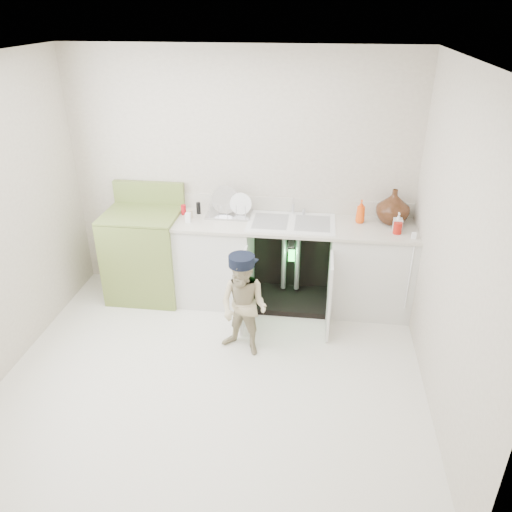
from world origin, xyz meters
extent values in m
plane|color=silver|center=(0.00, 0.00, 0.00)|extent=(3.50, 3.50, 0.00)
cube|color=beige|center=(0.00, 1.50, 1.25)|extent=(3.50, 2.50, 0.02)
cube|color=beige|center=(0.00, -1.50, 1.25)|extent=(3.50, 2.50, 0.02)
cube|color=beige|center=(1.75, 0.00, 1.25)|extent=(2.50, 3.00, 0.02)
plane|color=white|center=(0.00, 0.00, 2.50)|extent=(3.50, 3.50, 0.00)
cube|color=white|center=(-0.25, 1.20, 0.43)|extent=(0.80, 0.60, 0.86)
cube|color=white|center=(1.35, 1.20, 0.43)|extent=(0.80, 0.60, 0.86)
cube|color=black|center=(0.55, 1.47, 0.43)|extent=(0.80, 0.06, 0.86)
cube|color=black|center=(0.55, 1.20, 0.03)|extent=(0.80, 0.60, 0.06)
cylinder|color=gray|center=(0.48, 1.30, 0.45)|extent=(0.05, 0.05, 0.70)
cylinder|color=gray|center=(0.62, 1.30, 0.45)|extent=(0.05, 0.05, 0.70)
cylinder|color=gray|center=(0.55, 1.25, 0.62)|extent=(0.07, 0.18, 0.07)
cube|color=white|center=(0.15, 0.70, 0.40)|extent=(0.03, 0.40, 0.76)
cube|color=white|center=(0.95, 0.70, 0.40)|extent=(0.02, 0.40, 0.76)
cube|color=beige|center=(0.55, 1.20, 0.89)|extent=(2.44, 0.64, 0.03)
cube|color=beige|center=(0.55, 1.49, 0.98)|extent=(2.44, 0.02, 0.15)
cube|color=white|center=(0.55, 1.20, 0.90)|extent=(0.85, 0.55, 0.02)
cube|color=gray|center=(0.34, 1.20, 0.91)|extent=(0.34, 0.40, 0.01)
cube|color=gray|center=(0.76, 1.20, 0.91)|extent=(0.34, 0.40, 0.01)
cylinder|color=silver|center=(0.55, 1.42, 0.99)|extent=(0.03, 0.03, 0.17)
cylinder|color=silver|center=(0.55, 1.36, 1.06)|extent=(0.02, 0.14, 0.02)
cylinder|color=silver|center=(0.66, 1.42, 0.94)|extent=(0.04, 0.04, 0.06)
cylinder|color=white|center=(1.68, 0.89, 0.55)|extent=(0.01, 0.01, 0.70)
cube|color=white|center=(1.68, 0.98, 0.93)|extent=(0.04, 0.02, 0.06)
cube|color=silver|center=(-0.09, 1.32, 0.91)|extent=(0.45, 0.30, 0.02)
cylinder|color=silver|center=(-0.13, 1.34, 0.99)|extent=(0.28, 0.10, 0.27)
cylinder|color=white|center=(0.03, 1.32, 0.98)|extent=(0.22, 0.06, 0.22)
cylinder|color=silver|center=(-0.27, 1.22, 0.99)|extent=(0.01, 0.01, 0.13)
cylinder|color=silver|center=(-0.18, 1.22, 0.99)|extent=(0.01, 0.01, 0.13)
cylinder|color=silver|center=(-0.09, 1.22, 0.99)|extent=(0.01, 0.01, 0.13)
cylinder|color=silver|center=(0.00, 1.22, 0.99)|extent=(0.01, 0.01, 0.13)
cylinder|color=silver|center=(0.09, 1.22, 0.99)|extent=(0.01, 0.01, 0.13)
imported|color=#4A2A15|center=(1.52, 1.34, 1.07)|extent=(0.32, 0.32, 0.34)
imported|color=#FA4E0D|center=(1.21, 1.30, 1.02)|extent=(0.09, 0.09, 0.23)
imported|color=white|center=(1.55, 1.14, 0.99)|extent=(0.08, 0.08, 0.18)
cylinder|color=#B3190F|center=(1.54, 1.08, 0.96)|extent=(0.08, 0.08, 0.11)
cylinder|color=red|center=(-0.55, 1.28, 0.95)|extent=(0.05, 0.05, 0.10)
cylinder|color=tan|center=(-0.47, 1.20, 0.94)|extent=(0.06, 0.06, 0.08)
cylinder|color=black|center=(-0.41, 1.32, 0.96)|extent=(0.04, 0.04, 0.12)
cube|color=white|center=(-0.46, 1.10, 0.95)|extent=(0.05, 0.05, 0.09)
cube|color=olive|center=(-0.96, 1.18, 0.46)|extent=(0.75, 0.65, 0.91)
cube|color=olive|center=(-0.96, 1.18, 0.93)|extent=(0.75, 0.65, 0.02)
cube|color=olive|center=(-0.96, 1.46, 1.05)|extent=(0.75, 0.06, 0.24)
cylinder|color=black|center=(-1.15, 1.02, 0.92)|extent=(0.17, 0.17, 0.02)
cylinder|color=silver|center=(-1.15, 1.02, 0.93)|extent=(0.20, 0.20, 0.01)
cylinder|color=black|center=(-1.15, 1.33, 0.92)|extent=(0.17, 0.17, 0.02)
cylinder|color=silver|center=(-1.15, 1.33, 0.93)|extent=(0.20, 0.20, 0.01)
cylinder|color=black|center=(-0.78, 1.02, 0.92)|extent=(0.17, 0.17, 0.02)
cylinder|color=silver|center=(-0.78, 1.02, 0.93)|extent=(0.20, 0.20, 0.01)
cylinder|color=black|center=(-0.78, 1.33, 0.92)|extent=(0.17, 0.17, 0.02)
cylinder|color=silver|center=(-0.78, 1.33, 0.93)|extent=(0.20, 0.20, 0.01)
imported|color=tan|center=(0.21, 0.31, 0.47)|extent=(0.55, 0.49, 0.94)
cylinder|color=black|center=(0.21, 0.31, 0.91)|extent=(0.28, 0.28, 0.09)
cube|color=black|center=(0.24, 0.41, 0.87)|extent=(0.19, 0.14, 0.01)
cube|color=black|center=(0.58, 0.86, 0.72)|extent=(0.07, 0.01, 0.14)
cube|color=#26F23F|center=(0.58, 0.85, 0.72)|extent=(0.06, 0.00, 0.12)
camera|label=1|loc=(0.78, -3.30, 2.83)|focal=35.00mm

